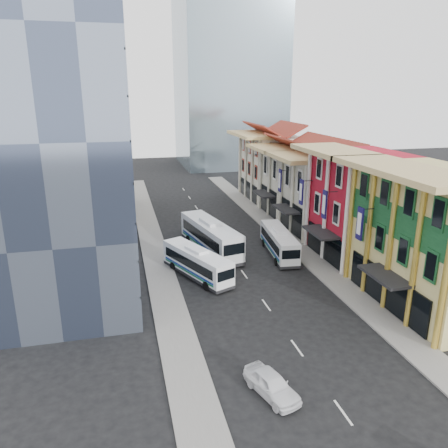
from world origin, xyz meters
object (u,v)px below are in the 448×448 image
object	(u,v)px
bus_left_near	(197,262)
sedan_left	(272,384)
bus_left_far	(211,236)
office_tower	(61,128)
shophouse_tan	(433,240)
bus_right	(279,242)

from	to	relation	value
bus_left_near	sedan_left	bearing A→B (deg)	-109.73
bus_left_far	office_tower	bearing A→B (deg)	-179.29
shophouse_tan	bus_left_far	world-z (taller)	shophouse_tan
office_tower	bus_left_far	xyz separation A→B (m)	(15.00, 3.39, -13.03)
office_tower	bus_left_near	size ratio (longest dim) A/B	3.05
office_tower	bus_right	world-z (taller)	office_tower
office_tower	sedan_left	world-z (taller)	office_tower
shophouse_tan	office_tower	bearing A→B (deg)	155.70
shophouse_tan	bus_left_near	xyz separation A→B (m)	(-18.89, 10.61, -4.42)
bus_left_far	bus_right	world-z (taller)	bus_left_far
shophouse_tan	office_tower	xyz separation A→B (m)	(-31.00, 14.00, 9.00)
office_tower	bus_right	size ratio (longest dim) A/B	3.05
bus_left_far	sedan_left	xyz separation A→B (m)	(-1.61, -25.83, -1.22)
bus_left_near	office_tower	bearing A→B (deg)	140.81
bus_left_far	bus_right	size ratio (longest dim) A/B	1.25
shophouse_tan	bus_left_far	bearing A→B (deg)	132.62
shophouse_tan	office_tower	world-z (taller)	office_tower
bus_left_near	bus_right	size ratio (longest dim) A/B	1.00
office_tower	bus_left_far	bearing A→B (deg)	12.72
shophouse_tan	bus_left_near	bearing A→B (deg)	150.68
bus_left_near	shophouse_tan	bearing A→B (deg)	-52.88
bus_right	sedan_left	bearing A→B (deg)	-105.87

